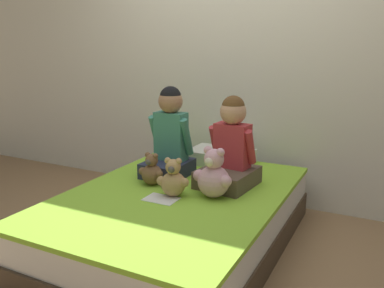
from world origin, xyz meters
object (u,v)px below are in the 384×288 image
pillow_at_headboard (221,157)px  child_on_left (170,137)px  child_on_right (230,150)px  teddy_bear_held_by_right_child (214,176)px  teddy_bear_between_children (173,180)px  bed (177,220)px  teddy_bear_held_by_left_child (152,171)px  sign_card (161,199)px

pillow_at_headboard → child_on_left: bearing=-117.1°
child_on_right → pillow_at_headboard: child_on_right is taller
teddy_bear_held_by_right_child → teddy_bear_between_children: (-0.24, -0.10, -0.03)m
bed → teddy_bear_between_children: teddy_bear_between_children is taller
child_on_left → teddy_bear_held_by_left_child: bearing=-88.7°
bed → sign_card: bearing=-99.6°
bed → pillow_at_headboard: (0.00, 0.75, 0.25)m
teddy_bear_held_by_left_child → pillow_at_headboard: bearing=73.6°
child_on_right → teddy_bear_held_by_right_child: (-0.00, -0.28, -0.11)m
bed → sign_card: (-0.03, -0.16, 0.20)m
teddy_bear_held_by_left_child → sign_card: 0.31m
child_on_right → bed: bearing=-123.5°
child_on_left → bed: bearing=-52.0°
child_on_left → teddy_bear_held_by_right_child: size_ratio=2.00×
child_on_left → teddy_bear_between_children: child_on_left is taller
sign_card → bed: bearing=80.4°
sign_card → teddy_bear_held_by_right_child: bearing=34.4°
child_on_left → teddy_bear_held_by_left_child: child_on_left is taller
bed → teddy_bear_held_by_left_child: 0.38m
child_on_left → teddy_bear_held_by_right_child: bearing=-28.5°
bed → sign_card: sign_card is taller
teddy_bear_held_by_right_child → pillow_at_headboard: (-0.25, 0.72, -0.08)m
pillow_at_headboard → sign_card: 0.91m
child_on_right → sign_card: child_on_right is taller
teddy_bear_held_by_left_child → sign_card: teddy_bear_held_by_left_child is taller
child_on_left → teddy_bear_between_children: size_ratio=2.60×
child_on_right → teddy_bear_between_children: (-0.24, -0.37, -0.14)m
child_on_left → child_on_right: (0.48, -0.00, -0.04)m
child_on_left → sign_card: 0.58m
teddy_bear_held_by_left_child → pillow_at_headboard: teddy_bear_held_by_left_child is taller
bed → teddy_bear_held_by_right_child: size_ratio=5.75×
teddy_bear_between_children → child_on_right: bearing=43.1°
teddy_bear_held_by_right_child → sign_card: teddy_bear_held_by_right_child is taller
child_on_right → sign_card: (-0.28, -0.46, -0.24)m
child_on_left → teddy_bear_held_by_right_child: (0.48, -0.28, -0.15)m
bed → sign_card: 0.26m
child_on_right → child_on_left: bearing=-173.9°
teddy_bear_held_by_right_child → pillow_at_headboard: bearing=117.3°
teddy_bear_between_children → teddy_bear_held_by_left_child: bearing=139.3°
child_on_left → teddy_bear_between_children: 0.48m
pillow_at_headboard → sign_card: pillow_at_headboard is taller
teddy_bear_held_by_left_child → sign_card: size_ratio=1.09×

